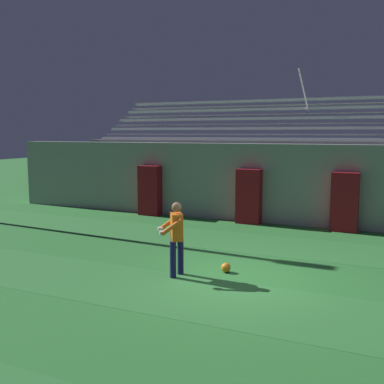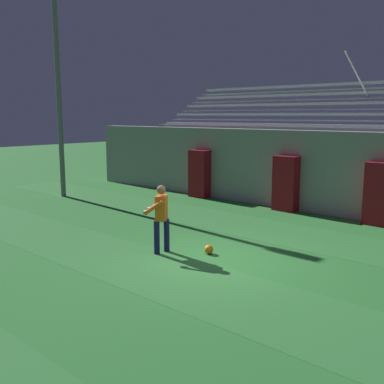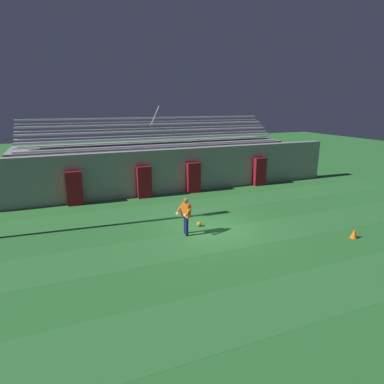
# 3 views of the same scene
# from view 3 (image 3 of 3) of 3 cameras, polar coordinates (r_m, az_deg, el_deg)

# --- Properties ---
(ground_plane) EXTENTS (80.00, 80.00, 0.00)m
(ground_plane) POSITION_cam_3_polar(r_m,az_deg,el_deg) (14.98, 3.19, -6.27)
(ground_plane) COLOR #2D7533
(turf_stripe_near) EXTENTS (28.00, 2.31, 0.01)m
(turf_stripe_near) POSITION_cam_3_polar(r_m,az_deg,el_deg) (10.47, 17.95, -17.32)
(turf_stripe_near) COLOR #337A38
(turf_stripe_near) RESTS_ON ground
(turf_stripe_mid) EXTENTS (28.00, 2.31, 0.01)m
(turf_stripe_mid) POSITION_cam_3_polar(r_m,az_deg,el_deg) (13.83, 5.66, -8.21)
(turf_stripe_mid) COLOR #337A38
(turf_stripe_mid) RESTS_ON ground
(turf_stripe_far) EXTENTS (28.00, 2.31, 0.01)m
(turf_stripe_far) POSITION_cam_3_polar(r_m,az_deg,el_deg) (17.77, -1.22, -2.70)
(turf_stripe_far) COLOR #337A38
(turf_stripe_far) RESTS_ON ground
(back_wall) EXTENTS (24.00, 0.60, 2.80)m
(back_wall) POSITION_cam_3_polar(r_m,az_deg,el_deg) (20.41, -4.52, 3.71)
(back_wall) COLOR gray
(back_wall) RESTS_ON ground
(padding_pillar_gate_left) EXTENTS (0.85, 0.44, 1.92)m
(padding_pillar_gate_left) POSITION_cam_3_polar(r_m,az_deg,el_deg) (19.57, -8.49, 1.76)
(padding_pillar_gate_left) COLOR maroon
(padding_pillar_gate_left) RESTS_ON ground
(padding_pillar_gate_right) EXTENTS (0.85, 0.44, 1.92)m
(padding_pillar_gate_right) POSITION_cam_3_polar(r_m,az_deg,el_deg) (20.53, 0.25, 2.57)
(padding_pillar_gate_right) COLOR maroon
(padding_pillar_gate_right) RESTS_ON ground
(padding_pillar_far_left) EXTENTS (0.85, 0.44, 1.92)m
(padding_pillar_far_left) POSITION_cam_3_polar(r_m,az_deg,el_deg) (19.08, -20.18, 0.61)
(padding_pillar_far_left) COLOR maroon
(padding_pillar_far_left) RESTS_ON ground
(padding_pillar_far_right) EXTENTS (0.85, 0.44, 1.92)m
(padding_pillar_far_right) POSITION_cam_3_polar(r_m,az_deg,el_deg) (22.84, 11.90, 3.56)
(padding_pillar_far_right) COLOR maroon
(padding_pillar_far_right) RESTS_ON ground
(bleacher_stand) EXTENTS (18.00, 4.05, 5.43)m
(bleacher_stand) POSITION_cam_3_polar(r_m,az_deg,el_deg) (22.59, -6.34, 5.08)
(bleacher_stand) COLOR gray
(bleacher_stand) RESTS_ON ground
(goalkeeper) EXTENTS (0.71, 0.74, 1.67)m
(goalkeeper) POSITION_cam_3_polar(r_m,az_deg,el_deg) (13.81, -1.13, -3.94)
(goalkeeper) COLOR #19194C
(goalkeeper) RESTS_ON ground
(soccer_ball) EXTENTS (0.22, 0.22, 0.22)m
(soccer_ball) POSITION_cam_3_polar(r_m,az_deg,el_deg) (15.04, 1.26, -5.71)
(soccer_ball) COLOR orange
(soccer_ball) RESTS_ON ground
(traffic_cone) EXTENTS (0.30, 0.30, 0.42)m
(traffic_cone) POSITION_cam_3_polar(r_m,az_deg,el_deg) (15.37, 26.86, -6.58)
(traffic_cone) COLOR orange
(traffic_cone) RESTS_ON ground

